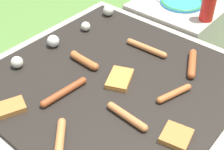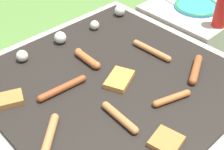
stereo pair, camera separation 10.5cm
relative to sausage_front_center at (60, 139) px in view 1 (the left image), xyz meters
The scene contains 16 objects.
ground_plane 0.54m from the sausage_front_center, 12.25° to the left, with size 14.00×14.00×0.00m, color #567F38.
grill 0.41m from the sausage_front_center, 12.25° to the left, with size 1.00×1.00×0.40m.
side_ledge 1.11m from the sausage_front_center, 10.62° to the left, with size 0.45×0.45×0.40m.
sausage_front_left 0.22m from the sausage_front_center, 43.55° to the left, with size 0.21×0.04×0.03m.
sausage_back_left 0.23m from the sausage_front_center, 25.44° to the right, with size 0.03×0.17×0.03m.
sausage_mid_left 0.58m from the sausage_front_center, ahead, with size 0.03×0.20×0.03m.
sausage_back_center 0.44m from the sausage_front_center, 21.49° to the right, with size 0.15×0.07×0.02m.
sausage_front_right 0.41m from the sausage_front_center, 33.46° to the left, with size 0.04×0.16×0.03m.
sausage_back_right 0.62m from the sausage_front_center, 11.53° to the right, with size 0.17×0.10×0.03m.
sausage_front_center is the anchor object (origin of this frame).
bread_slice_left 0.24m from the sausage_front_center, 94.21° to the left, with size 0.12×0.11×0.02m.
bread_slice_right 0.36m from the sausage_front_center, 47.58° to the right, with size 0.11×0.10×0.02m.
bread_slice_center 0.35m from the sausage_front_center, ahead, with size 0.15×0.12×0.02m.
mushroom_row 0.53m from the sausage_front_center, 49.87° to the left, with size 0.81×0.07×0.05m.
plate_colorful 1.09m from the sausage_front_center, 10.30° to the left, with size 0.24×0.24×0.02m.
condiment_bottle 0.99m from the sausage_front_center, ahead, with size 0.07×0.07×0.22m.
Camera 1 is at (-0.70, -0.59, 1.18)m, focal length 50.00 mm.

